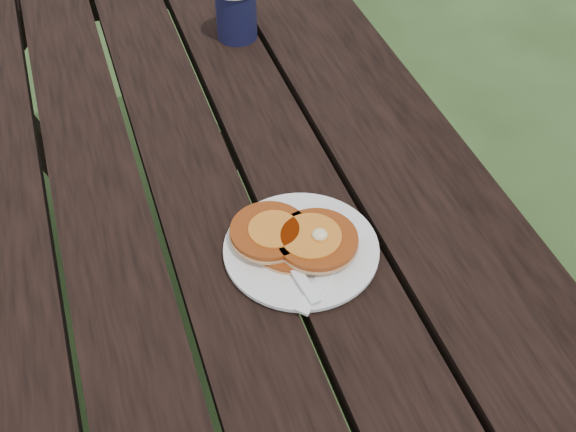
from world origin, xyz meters
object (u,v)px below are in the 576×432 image
object	(u,v)px
plate	(301,250)
picnic_table	(198,276)
coffee_cup	(236,9)
pancake_stack	(294,238)

from	to	relation	value
plate	picnic_table	bearing A→B (deg)	108.94
coffee_cup	plate	bearing A→B (deg)	-97.02
plate	pancake_stack	bearing A→B (deg)	129.34
picnic_table	plate	size ratio (longest dim) A/B	8.19
picnic_table	coffee_cup	size ratio (longest dim) A/B	16.50
picnic_table	pancake_stack	distance (m)	0.52
plate	coffee_cup	distance (m)	0.59
picnic_table	coffee_cup	distance (m)	0.55
picnic_table	coffee_cup	bearing A→B (deg)	55.50
picnic_table	plate	bearing A→B (deg)	-71.06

